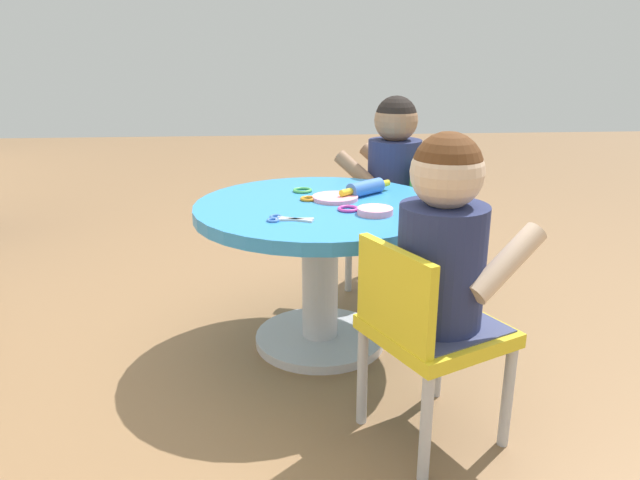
% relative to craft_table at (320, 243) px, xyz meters
% --- Properties ---
extents(ground_plane, '(10.00, 10.00, 0.00)m').
position_rel_craft_table_xyz_m(ground_plane, '(0.00, 0.00, -0.36)').
color(ground_plane, olive).
extents(craft_table, '(0.80, 0.80, 0.49)m').
position_rel_craft_table_xyz_m(craft_table, '(0.00, 0.00, 0.00)').
color(craft_table, silver).
rests_on(craft_table, ground).
extents(child_chair_left, '(0.40, 0.40, 0.54)m').
position_rel_craft_table_xyz_m(child_chair_left, '(-0.54, -0.22, -0.06)').
color(child_chair_left, '#B7B7BC').
rests_on(child_chair_left, ground).
extents(seated_child_left, '(0.39, 0.43, 0.51)m').
position_rel_craft_table_xyz_m(seated_child_left, '(-0.52, -0.25, 0.17)').
color(seated_child_left, '#3F4772').
rests_on(seated_child_left, ground).
extents(child_chair_right, '(0.42, 0.42, 0.54)m').
position_rel_craft_table_xyz_m(child_chair_right, '(0.46, -0.36, -0.06)').
color(child_chair_right, '#B7B7BC').
rests_on(child_chair_right, ground).
extents(seated_child_right, '(0.42, 0.44, 0.51)m').
position_rel_craft_table_xyz_m(seated_child_right, '(0.48, -0.33, 0.17)').
color(seated_child_right, '#3F4772').
rests_on(seated_child_right, ground).
extents(rolling_pin, '(0.16, 0.19, 0.05)m').
position_rel_craft_table_xyz_m(rolling_pin, '(0.10, -0.16, 0.16)').
color(rolling_pin, '#3F72CC').
rests_on(rolling_pin, craft_table).
extents(craft_scissors, '(0.08, 0.14, 0.01)m').
position_rel_craft_table_xyz_m(craft_scissors, '(-0.18, 0.12, 0.14)').
color(craft_scissors, silver).
rests_on(craft_scissors, craft_table).
extents(playdough_blob_0, '(0.15, 0.15, 0.01)m').
position_rel_craft_table_xyz_m(playdough_blob_0, '(0.04, -0.05, 0.14)').
color(playdough_blob_0, pink).
rests_on(playdough_blob_0, craft_table).
extents(playdough_blob_1, '(0.11, 0.11, 0.02)m').
position_rel_craft_table_xyz_m(playdough_blob_1, '(-0.14, -0.15, 0.14)').
color(playdough_blob_1, pink).
rests_on(playdough_blob_1, craft_table).
extents(cookie_cutter_0, '(0.05, 0.05, 0.01)m').
position_rel_craft_table_xyz_m(cookie_cutter_0, '(0.04, 0.03, 0.14)').
color(cookie_cutter_0, orange).
rests_on(cookie_cutter_0, craft_table).
extents(cookie_cutter_1, '(0.07, 0.07, 0.01)m').
position_rel_craft_table_xyz_m(cookie_cutter_1, '(-0.09, -0.08, 0.14)').
color(cookie_cutter_1, '#D83FA5').
rests_on(cookie_cutter_1, craft_table).
extents(cookie_cutter_2, '(0.07, 0.07, 0.01)m').
position_rel_craft_table_xyz_m(cookie_cutter_2, '(0.16, 0.05, 0.14)').
color(cookie_cutter_2, '#4CB259').
rests_on(cookie_cutter_2, craft_table).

